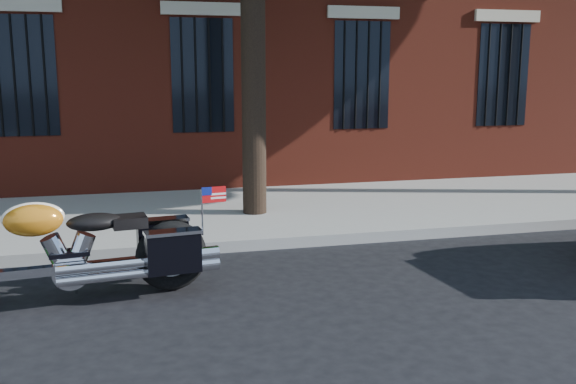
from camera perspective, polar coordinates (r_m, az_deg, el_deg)
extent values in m
plane|color=black|center=(7.04, -2.39, -8.17)|extent=(120.00, 120.00, 0.00)
cube|color=gray|center=(8.31, -4.33, -4.69)|extent=(40.00, 0.16, 0.15)
cube|color=gray|center=(10.12, -6.14, -1.95)|extent=(40.00, 3.60, 0.15)
cube|color=black|center=(11.71, -7.63, 10.21)|extent=(1.10, 0.14, 2.00)
cube|color=#B2A893|center=(11.73, -7.76, 15.83)|extent=(1.40, 0.20, 0.22)
cylinder|color=black|center=(11.63, -7.58, 10.20)|extent=(0.04, 0.04, 2.00)
cylinder|color=black|center=(9.61, -3.11, 12.00)|extent=(0.36, 0.36, 5.00)
torus|color=black|center=(6.82, -10.31, -5.59)|extent=(0.77, 0.26, 0.75)
cylinder|color=white|center=(6.82, -10.31, -5.59)|extent=(0.56, 0.14, 0.56)
ellipsoid|color=orange|center=(6.79, -10.35, -4.50)|extent=(0.41, 0.20, 0.21)
cube|color=white|center=(6.73, -19.28, -6.47)|extent=(1.68, 0.32, 0.09)
cylinder|color=white|center=(6.73, -18.79, -6.62)|extent=(0.38, 0.24, 0.36)
cylinder|color=white|center=(6.58, -13.82, -6.66)|extent=(1.40, 0.27, 0.10)
ellipsoid|color=orange|center=(6.60, -21.69, -2.33)|extent=(0.59, 0.39, 0.32)
ellipsoid|color=black|center=(6.63, -16.81, -2.57)|extent=(0.58, 0.38, 0.17)
cube|color=black|center=(7.06, -11.06, -4.03)|extent=(0.56, 0.24, 0.43)
cube|color=black|center=(6.51, -10.15, -5.25)|extent=(0.56, 0.24, 0.43)
cube|color=red|center=(6.43, -6.61, -0.23)|extent=(0.25, 0.05, 0.16)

